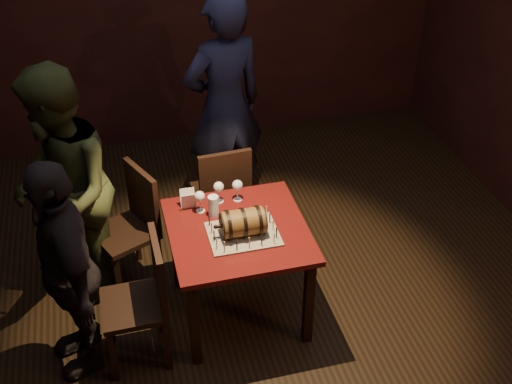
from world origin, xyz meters
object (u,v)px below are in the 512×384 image
wine_glass_mid (219,188)px  person_left_rear (64,191)px  pint_of_ale (213,206)px  chair_left_rear (133,221)px  pub_table (238,242)px  wine_glass_left (200,197)px  person_left_front (67,269)px  person_back (224,107)px  chair_back (223,192)px  wine_glass_right (237,186)px  chair_left_front (145,295)px  barrel_cake (243,223)px

wine_glass_mid → person_left_rear: size_ratio=0.09×
pint_of_ale → chair_left_rear: (-0.53, 0.36, -0.30)m
pub_table → chair_left_rear: size_ratio=0.97×
pub_table → wine_glass_left: (-0.20, 0.25, 0.23)m
wine_glass_mid → chair_left_rear: 0.72m
wine_glass_mid → person_left_rear: person_left_rear is taller
person_left_front → person_back: bearing=125.3°
pint_of_ale → chair_back: 0.66m
wine_glass_left → wine_glass_right: same height
wine_glass_left → pint_of_ale: wine_glass_left is taller
chair_left_rear → person_left_rear: size_ratio=0.53×
pint_of_ale → chair_left_front: (-0.53, -0.41, -0.30)m
wine_glass_mid → chair_left_front: chair_left_front is taller
barrel_cake → person_left_rear: person_left_rear is taller
pint_of_ale → person_left_front: bearing=-161.0°
wine_glass_mid → chair_left_rear: chair_left_rear is taller
pint_of_ale → chair_left_rear: 0.71m
chair_left_rear → person_left_front: (-0.43, -0.70, 0.25)m
pint_of_ale → wine_glass_left: bearing=141.8°
wine_glass_left → person_back: (0.40, 1.06, 0.08)m
wine_glass_right → person_back: size_ratio=0.09×
chair_left_rear → barrel_cake: bearing=-42.6°
wine_glass_left → chair_back: (0.25, 0.50, -0.35)m
wine_glass_mid → pint_of_ale: wine_glass_mid is taller
wine_glass_right → chair_left_front: bearing=-143.6°
person_back → pint_of_ale: bearing=58.8°
barrel_cake → wine_glass_mid: size_ratio=2.07×
pub_table → pint_of_ale: bearing=123.6°
pub_table → wine_glass_mid: 0.40m
wine_glass_mid → chair_back: bearing=75.8°
pub_table → wine_glass_mid: wine_glass_mid is taller
barrel_cake → wine_glass_mid: (-0.08, 0.39, 0.02)m
pint_of_ale → person_left_rear: 1.01m
wine_glass_left → person_left_rear: (-0.87, 0.27, 0.02)m
chair_left_front → person_back: 1.80m
chair_left_rear → person_back: bearing=41.8°
person_back → person_left_rear: (-1.27, -0.79, -0.06)m
pint_of_ale → chair_left_front: chair_left_front is taller
chair_back → chair_left_rear: 0.73m
chair_back → person_back: bearing=75.3°
pint_of_ale → person_back: 1.18m
wine_glass_mid → person_left_front: bearing=-155.4°
pub_table → person_left_rear: 1.22m
chair_back → chair_left_front: size_ratio=1.00×
chair_left_rear → wine_glass_left: bearing=-33.8°
pint_of_ale → wine_glass_right: bearing=33.2°
wine_glass_right → chair_left_rear: size_ratio=0.17×
person_left_rear → person_left_front: (-0.01, -0.67, -0.11)m
pint_of_ale → chair_left_front: 0.73m
barrel_cake → chair_left_rear: 0.97m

